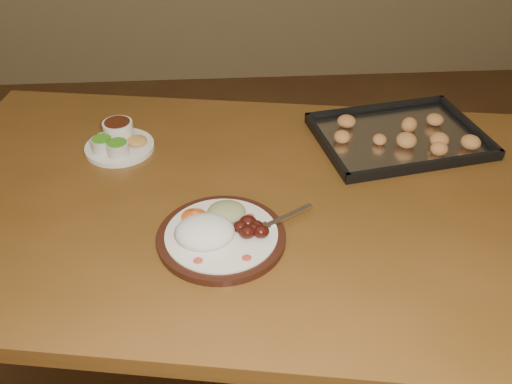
{
  "coord_description": "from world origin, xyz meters",
  "views": [
    {
      "loc": [
        0.09,
        -1.2,
        1.52
      ],
      "look_at": [
        0.16,
        -0.2,
        0.77
      ],
      "focal_mm": 40.0,
      "sensor_mm": 36.0,
      "label": 1
    }
  ],
  "objects": [
    {
      "name": "baking_tray",
      "position": [
        0.54,
        0.03,
        0.76
      ],
      "size": [
        0.46,
        0.37,
        0.04
      ],
      "rotation": [
        0.0,
        0.0,
        0.19
      ],
      "color": "black",
      "rests_on": "dining_table"
    },
    {
      "name": "dining_table",
      "position": [
        0.13,
        -0.19,
        0.65
      ],
      "size": [
        1.63,
        1.14,
        0.75
      ],
      "rotation": [
        0.0,
        0.0,
        -0.17
      ],
      "color": "brown",
      "rests_on": "ground"
    },
    {
      "name": "ground",
      "position": [
        0.0,
        0.0,
        0.0
      ],
      "size": [
        4.0,
        4.0,
        0.0
      ],
      "primitive_type": "plane",
      "color": "brown",
      "rests_on": "ground"
    },
    {
      "name": "condiment_saucer",
      "position": [
        -0.17,
        0.04,
        0.77
      ],
      "size": [
        0.17,
        0.17,
        0.06
      ],
      "rotation": [
        0.0,
        0.0,
        -0.16
      ],
      "color": "white",
      "rests_on": "dining_table"
    },
    {
      "name": "dinner_plate",
      "position": [
        0.07,
        -0.32,
        0.77
      ],
      "size": [
        0.33,
        0.26,
        0.06
      ],
      "rotation": [
        0.0,
        0.0,
        0.17
      ],
      "color": "black",
      "rests_on": "dining_table"
    }
  ]
}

